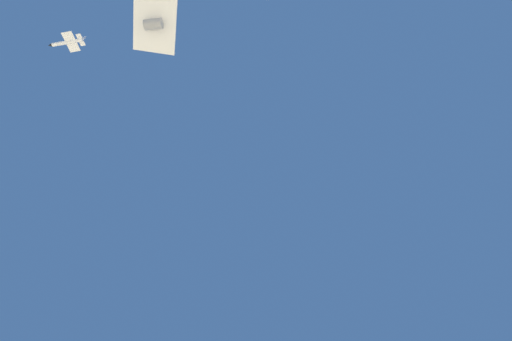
# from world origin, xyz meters

# --- Properties ---
(chase_jet_lead) EXTENTS (15.22, 8.13, 4.00)m
(chase_jet_lead) POSITION_xyz_m (90.97, 27.39, 149.55)
(chase_jet_lead) COLOR silver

